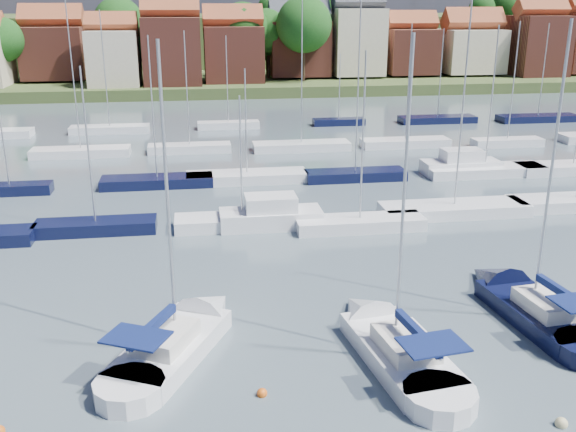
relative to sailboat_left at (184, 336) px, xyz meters
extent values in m
plane|color=#414F59|center=(11.14, 35.36, -0.36)|extent=(260.00, 260.00, 0.00)
cube|color=white|center=(-0.53, -1.07, -0.11)|extent=(5.56, 7.33, 1.20)
cone|color=white|center=(1.36, 2.73, -0.11)|extent=(4.00, 4.21, 2.83)
cylinder|color=white|center=(-2.04, -4.10, -0.11)|extent=(3.79, 3.79, 1.20)
cube|color=silver|center=(-0.74, -1.49, 0.84)|extent=(3.03, 3.41, 0.70)
cylinder|color=#B2B2B7|center=(-0.32, -0.64, 6.77)|extent=(0.14, 0.14, 12.56)
cylinder|color=#B2B2B7|center=(-1.16, -2.33, 1.69)|extent=(1.77, 3.42, 0.10)
cube|color=#0F1B4D|center=(-1.16, -2.33, 1.84)|extent=(1.87, 3.34, 0.35)
cube|color=#0F1B4D|center=(-1.71, -3.43, 1.99)|extent=(2.91, 2.59, 0.08)
cube|color=white|center=(9.18, -2.97, -0.11)|extent=(3.78, 7.24, 1.20)
cone|color=white|center=(8.61, 1.32, -0.11)|extent=(3.30, 3.72, 2.88)
cylinder|color=white|center=(9.64, -6.40, -0.11)|extent=(3.24, 3.24, 1.20)
cube|color=silver|center=(9.24, -3.45, 0.84)|extent=(2.38, 3.13, 0.70)
cylinder|color=#B2B2B7|center=(9.12, -2.49, 6.90)|extent=(0.14, 0.14, 12.81)
cylinder|color=#B2B2B7|center=(9.37, -4.40, 1.69)|extent=(0.61, 3.82, 0.10)
cube|color=#0F1B4D|center=(9.37, -4.40, 1.84)|extent=(0.78, 3.66, 0.35)
cube|color=#0F1B4D|center=(9.54, -5.64, 1.99)|extent=(2.66, 2.04, 0.08)
cube|color=black|center=(17.00, -0.37, -0.11)|extent=(3.62, 7.25, 1.20)
cone|color=black|center=(16.55, 3.98, -0.11)|extent=(3.25, 3.68, 2.91)
cube|color=silver|center=(17.05, -0.85, 0.84)|extent=(2.33, 3.11, 0.70)
cylinder|color=#B2B2B7|center=(16.95, 0.12, 7.11)|extent=(0.14, 0.14, 13.24)
cylinder|color=#B2B2B7|center=(17.15, -1.82, 1.69)|extent=(0.50, 3.87, 0.10)
cube|color=#0F1B4D|center=(17.15, -1.82, 1.84)|extent=(0.68, 3.70, 0.35)
sphere|color=#D85914|center=(3.07, -4.56, -0.36)|extent=(0.42, 0.42, 0.42)
sphere|color=beige|center=(13.70, -8.05, -0.36)|extent=(0.46, 0.46, 0.46)
sphere|color=beige|center=(16.91, 1.41, -0.36)|extent=(0.41, 0.41, 0.41)
cube|color=black|center=(-5.97, 15.90, -0.01)|extent=(8.01, 2.24, 1.00)
cylinder|color=#B2B2B7|center=(-5.97, 15.90, 5.57)|extent=(0.12, 0.12, 10.16)
cube|color=white|center=(3.87, 15.57, -0.01)|extent=(9.22, 2.58, 1.00)
cylinder|color=#B2B2B7|center=(3.87, 15.57, 4.58)|extent=(0.12, 0.12, 8.18)
cube|color=white|center=(11.78, 13.97, -0.01)|extent=(8.78, 2.46, 1.00)
cylinder|color=#B2B2B7|center=(11.78, 13.97, 6.02)|extent=(0.12, 0.12, 11.06)
cube|color=white|center=(19.37, 16.03, -0.01)|extent=(10.79, 3.02, 1.00)
cylinder|color=#B2B2B7|center=(19.37, 16.03, 7.93)|extent=(0.12, 0.12, 14.87)
cube|color=white|center=(29.12, 16.39, -0.01)|extent=(10.13, 2.84, 1.00)
cube|color=white|center=(5.83, 15.36, 0.14)|extent=(7.00, 2.60, 1.40)
cube|color=white|center=(5.83, 15.36, 1.24)|extent=(3.50, 2.20, 1.30)
cube|color=black|center=(-14.10, 26.35, -0.01)|extent=(6.54, 1.83, 1.00)
cylinder|color=#B2B2B7|center=(-14.10, 26.35, 5.18)|extent=(0.12, 0.12, 9.37)
cube|color=black|center=(-2.41, 27.00, -0.01)|extent=(9.30, 2.60, 1.00)
cylinder|color=#B2B2B7|center=(-2.41, 27.00, 6.23)|extent=(0.12, 0.12, 11.48)
cube|color=white|center=(5.20, 27.38, -0.01)|extent=(10.40, 2.91, 1.00)
cylinder|color=#B2B2B7|center=(5.20, 27.38, 4.88)|extent=(0.12, 0.12, 8.77)
cube|color=black|center=(14.62, 26.65, -0.01)|extent=(8.80, 2.46, 1.00)
cylinder|color=#B2B2B7|center=(14.62, 26.65, 7.66)|extent=(0.12, 0.12, 14.33)
cube|color=white|center=(26.54, 26.53, -0.01)|extent=(10.73, 3.00, 1.00)
cylinder|color=#B2B2B7|center=(26.54, 26.53, 6.56)|extent=(0.12, 0.12, 12.14)
cube|color=white|center=(34.96, 26.33, -0.01)|extent=(10.48, 2.93, 1.00)
cube|color=white|center=(24.60, 27.36, 0.14)|extent=(7.00, 2.60, 1.40)
cube|color=white|center=(24.60, 27.36, 1.24)|extent=(3.50, 2.20, 1.30)
cube|color=white|center=(-10.57, 39.57, -0.01)|extent=(9.71, 2.72, 1.00)
cylinder|color=#B2B2B7|center=(-10.57, 39.57, 7.93)|extent=(0.12, 0.12, 14.88)
cube|color=white|center=(0.31, 39.87, -0.01)|extent=(8.49, 2.38, 1.00)
cylinder|color=#B2B2B7|center=(0.31, 39.87, 6.15)|extent=(0.12, 0.12, 11.31)
cube|color=white|center=(11.93, 39.14, -0.01)|extent=(10.16, 2.85, 1.00)
cylinder|color=#B2B2B7|center=(11.93, 39.14, 7.79)|extent=(0.12, 0.12, 14.59)
cube|color=white|center=(23.31, 39.26, -0.01)|extent=(9.53, 2.67, 1.00)
cylinder|color=#B2B2B7|center=(23.31, 39.26, 6.45)|extent=(0.12, 0.12, 11.91)
cube|color=white|center=(34.30, 37.87, -0.01)|extent=(7.62, 2.13, 1.00)
cylinder|color=#B2B2B7|center=(34.30, 37.87, 6.56)|extent=(0.12, 0.12, 12.13)
cube|color=white|center=(-9.12, 51.92, -0.01)|extent=(9.24, 2.59, 1.00)
cylinder|color=#B2B2B7|center=(-9.12, 51.92, 7.07)|extent=(0.12, 0.12, 13.17)
cube|color=white|center=(5.06, 52.67, -0.01)|extent=(7.57, 2.12, 1.00)
cylinder|color=#B2B2B7|center=(5.06, 52.67, 5.61)|extent=(0.12, 0.12, 10.24)
cube|color=black|center=(19.03, 52.83, -0.01)|extent=(6.58, 1.84, 1.00)
cylinder|color=#B2B2B7|center=(19.03, 52.83, 4.50)|extent=(0.12, 0.12, 8.01)
cube|color=black|center=(32.08, 52.77, -0.01)|extent=(9.92, 2.78, 1.00)
cylinder|color=#B2B2B7|center=(32.08, 52.77, 5.95)|extent=(0.12, 0.12, 10.92)
cube|color=black|center=(45.42, 51.73, -0.01)|extent=(10.55, 2.95, 1.00)
cylinder|color=#B2B2B7|center=(45.42, 51.73, 6.25)|extent=(0.12, 0.12, 11.51)
cube|color=#424F27|center=(11.14, 112.36, -0.06)|extent=(200.00, 70.00, 3.00)
cube|color=#424F27|center=(11.14, 137.36, 4.64)|extent=(200.00, 60.00, 14.00)
cube|color=brown|center=(-22.51, 93.15, 6.21)|extent=(10.37, 9.97, 8.73)
cube|color=brown|center=(-22.51, 93.15, 11.84)|extent=(10.57, 5.13, 5.13)
cube|color=beige|center=(-11.60, 84.37, 5.72)|extent=(8.09, 8.80, 8.96)
cube|color=brown|center=(-11.60, 84.37, 11.19)|extent=(8.25, 4.00, 4.00)
cube|color=brown|center=(-2.21, 85.30, 6.73)|extent=(9.36, 10.17, 10.97)
cube|color=brown|center=(-2.21, 85.30, 13.36)|extent=(9.54, 4.63, 4.63)
cube|color=brown|center=(8.10, 87.01, 5.95)|extent=(9.90, 8.56, 9.42)
cube|color=brown|center=(8.10, 87.01, 11.88)|extent=(10.10, 4.90, 4.90)
cube|color=brown|center=(20.24, 92.01, 6.59)|extent=(10.59, 8.93, 9.49)
cube|color=#383A42|center=(20.24, 92.01, 12.63)|extent=(10.80, 5.24, 5.24)
cube|color=beige|center=(30.85, 91.16, 7.67)|extent=(9.01, 8.61, 11.65)
cube|color=#383A42|center=(30.85, 91.16, 14.59)|extent=(9.19, 4.46, 4.46)
cube|color=brown|center=(41.31, 92.36, 5.84)|extent=(9.10, 9.34, 8.00)
cube|color=brown|center=(41.31, 92.36, 10.96)|extent=(9.28, 4.50, 4.50)
cube|color=beige|center=(53.09, 91.95, 5.78)|extent=(10.86, 9.59, 7.88)
cube|color=brown|center=(53.09, 91.95, 11.05)|extent=(11.07, 5.37, 5.37)
cube|color=brown|center=(64.90, 89.28, 6.73)|extent=(9.18, 9.96, 10.97)
cube|color=brown|center=(64.90, 89.28, 13.34)|extent=(9.36, 4.54, 4.54)
cylinder|color=#382619|center=(67.92, 110.87, 8.15)|extent=(0.50, 0.50, 4.47)
sphere|color=#20571B|center=(67.92, 110.87, 14.22)|extent=(8.18, 8.18, 8.18)
cylinder|color=#382619|center=(14.60, 91.29, 3.47)|extent=(0.50, 0.50, 4.46)
sphere|color=#20571B|center=(14.60, 91.29, 9.52)|extent=(8.15, 8.15, 8.15)
cylinder|color=#382619|center=(26.36, 109.04, 8.22)|extent=(0.50, 0.50, 5.15)
cylinder|color=#382619|center=(-2.40, 111.68, 8.32)|extent=(0.50, 0.50, 4.56)
sphere|color=#20571B|center=(-2.40, 111.68, 14.51)|extent=(8.34, 8.34, 8.34)
cylinder|color=#382619|center=(-12.09, 100.61, 3.82)|extent=(0.50, 0.50, 5.15)
sphere|color=#20571B|center=(-12.09, 100.61, 10.81)|extent=(9.42, 9.42, 9.42)
cylinder|color=#382619|center=(-27.53, 102.68, 6.40)|extent=(0.50, 0.50, 3.42)
sphere|color=#20571B|center=(-27.53, 102.68, 11.04)|extent=(6.26, 6.26, 6.26)
cylinder|color=#382619|center=(24.90, 100.07, 3.13)|extent=(0.50, 0.50, 3.77)
sphere|color=#20571B|center=(24.90, 100.07, 8.24)|extent=(6.89, 6.89, 6.89)
cylinder|color=#382619|center=(20.19, 86.30, 3.85)|extent=(0.50, 0.50, 5.21)
sphere|color=#20571B|center=(20.19, 86.30, 10.92)|extent=(9.53, 9.53, 9.53)
cylinder|color=#382619|center=(73.07, 96.99, 2.73)|extent=(0.50, 0.50, 2.97)
sphere|color=#20571B|center=(73.07, 96.99, 6.76)|extent=(5.44, 5.44, 5.44)
cylinder|color=#382619|center=(9.99, 89.12, 3.66)|extent=(0.50, 0.50, 4.84)
sphere|color=#20571B|center=(9.99, 89.12, 10.23)|extent=(8.85, 8.85, 8.85)
cylinder|color=#382619|center=(63.82, 111.08, 7.81)|extent=(0.50, 0.50, 3.72)
sphere|color=#20571B|center=(63.82, 111.08, 12.85)|extent=(6.80, 6.80, 6.80)
cylinder|color=#382619|center=(65.19, 89.49, 3.26)|extent=(0.50, 0.50, 4.05)
sphere|color=#20571B|center=(65.19, 89.49, 8.76)|extent=(7.40, 7.40, 7.40)
cylinder|color=#382619|center=(-29.82, 88.15, 3.24)|extent=(0.50, 0.50, 4.00)
sphere|color=#20571B|center=(-29.82, 88.15, 8.68)|extent=(7.32, 7.32, 7.32)
cylinder|color=#382619|center=(17.98, 108.66, 7.55)|extent=(0.50, 0.50, 3.93)
sphere|color=#20571B|center=(17.98, 108.66, 12.89)|extent=(7.19, 7.19, 7.19)
cylinder|color=#382619|center=(41.79, 95.54, 3.15)|extent=(0.50, 0.50, 3.82)
sphere|color=#20571B|center=(41.79, 95.54, 8.34)|extent=(6.99, 6.99, 6.99)
cylinder|color=#382619|center=(-6.30, 88.49, 2.98)|extent=(0.50, 0.50, 3.48)
sphere|color=#20571B|center=(-6.30, 88.49, 7.71)|extent=(6.37, 6.37, 6.37)
cylinder|color=#382619|center=(68.66, 98.17, 2.73)|extent=(0.50, 0.50, 2.99)
sphere|color=#20571B|center=(68.66, 98.17, 6.79)|extent=(5.46, 5.46, 5.46)
cylinder|color=#382619|center=(14.75, 94.41, 2.87)|extent=(0.50, 0.50, 3.25)
sphere|color=#20571B|center=(14.75, 94.41, 7.27)|extent=(5.94, 5.94, 5.94)
cylinder|color=#382619|center=(8.09, 96.10, 2.73)|extent=(0.50, 0.50, 2.98)
sphere|color=#20571B|center=(8.09, 96.10, 6.78)|extent=(5.46, 5.46, 5.46)
cylinder|color=#382619|center=(75.80, 117.11, 9.00)|extent=(0.50, 0.50, 4.29)
sphere|color=#20571B|center=(75.80, 117.11, 14.82)|extent=(7.84, 7.84, 7.84)
camera|label=1|loc=(0.92, -26.22, 14.33)|focal=40.00mm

